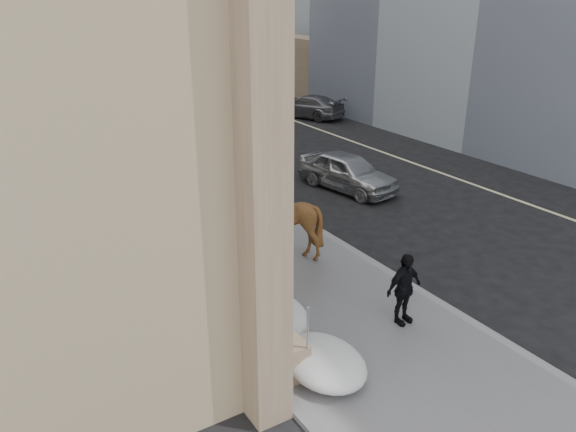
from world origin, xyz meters
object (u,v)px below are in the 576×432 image
object	(u,v)px
car_silver	(348,172)
car_grey	(308,106)
mounted_horse_left	(241,257)
pedestrian	(404,289)
mounted_horse_right	(278,216)

from	to	relation	value
car_silver	car_grey	world-z (taller)	car_silver
mounted_horse_left	car_grey	world-z (taller)	mounted_horse_left
mounted_horse_left	pedestrian	world-z (taller)	mounted_horse_left
mounted_horse_left	mounted_horse_right	distance (m)	2.57
pedestrian	car_grey	distance (m)	22.32
pedestrian	car_silver	size ratio (longest dim) A/B	0.41
mounted_horse_right	car_grey	size ratio (longest dim) A/B	0.61
pedestrian	car_silver	bearing A→B (deg)	56.56
mounted_horse_left	car_grey	bearing A→B (deg)	-118.26
mounted_horse_left	car_grey	distance (m)	21.32
car_silver	mounted_horse_left	bearing A→B (deg)	-154.28
pedestrian	car_silver	xyz separation A→B (m)	(4.68, 8.21, -0.27)
car_grey	car_silver	bearing A→B (deg)	40.94
mounted_horse_right	car_silver	bearing A→B (deg)	-147.84
pedestrian	car_grey	world-z (taller)	pedestrian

